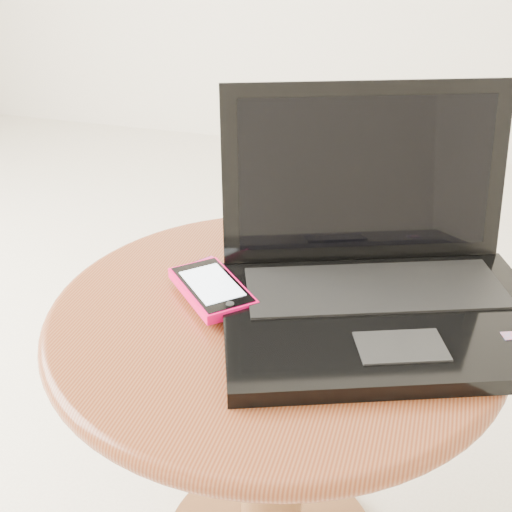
% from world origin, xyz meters
% --- Properties ---
extents(table, '(0.56, 0.56, 0.45)m').
position_xyz_m(table, '(-0.09, 0.11, 0.35)').
color(table, brown).
rests_on(table, ground).
extents(laptop, '(0.46, 0.42, 0.25)m').
position_xyz_m(laptop, '(0.03, 0.16, 0.49)').
color(laptop, black).
rests_on(laptop, table).
extents(phone_black, '(0.13, 0.11, 0.01)m').
position_xyz_m(phone_black, '(-0.17, 0.15, 0.45)').
color(phone_black, black).
rests_on(phone_black, table).
extents(phone_pink, '(0.14, 0.14, 0.02)m').
position_xyz_m(phone_pink, '(-0.17, 0.11, 0.46)').
color(phone_pink, '#FC0657').
rests_on(phone_pink, phone_black).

